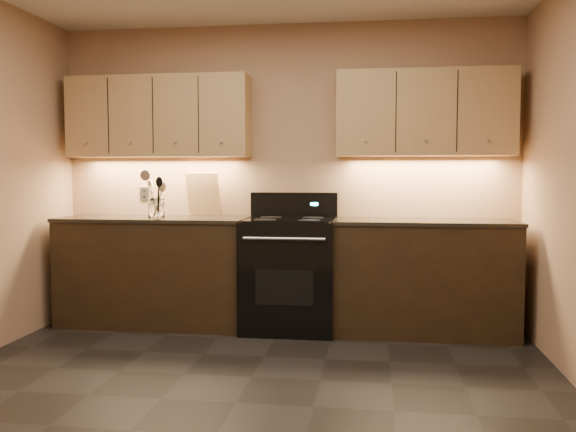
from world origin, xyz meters
name	(u,v)px	position (x,y,z in m)	size (l,w,h in m)	color
floor	(236,403)	(0.00, 0.00, 0.00)	(4.00, 4.00, 0.00)	black
wall_back	(286,174)	(0.00, 2.00, 1.30)	(4.00, 0.04, 2.60)	tan
counter_left	(155,271)	(-1.10, 1.70, 0.47)	(1.62, 0.62, 0.93)	black
counter_right	(424,277)	(1.18, 1.70, 0.47)	(1.46, 0.62, 0.93)	black
stove	(290,272)	(0.08, 1.68, 0.48)	(0.76, 0.68, 1.14)	black
upper_cab_left	(159,117)	(-1.10, 1.85, 1.80)	(1.60, 0.30, 0.70)	tan
upper_cab_right	(425,113)	(1.18, 1.85, 1.80)	(1.44, 0.30, 0.70)	tan
outlet_plate	(144,194)	(-1.30, 1.99, 1.12)	(0.09, 0.01, 0.12)	#B2B5BA
utensil_crock	(156,209)	(-1.04, 1.60, 1.01)	(0.16, 0.16, 0.17)	white
cutting_board	(203,194)	(-0.73, 1.95, 1.12)	(0.31, 0.02, 0.39)	tan
wooden_spoon	(154,199)	(-1.07, 1.60, 1.09)	(0.06, 0.06, 0.29)	tan
black_spoon	(157,197)	(-1.04, 1.61, 1.11)	(0.06, 0.06, 0.33)	black
steel_spatula	(160,197)	(-1.01, 1.60, 1.11)	(0.08, 0.08, 0.33)	silver
steel_skimmer	(158,194)	(-1.02, 1.58, 1.14)	(0.09, 0.09, 0.38)	silver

